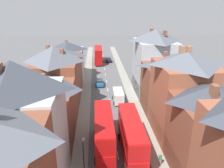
# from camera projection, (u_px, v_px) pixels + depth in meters

# --- Properties ---
(pavement_left) EXTENTS (2.20, 104.00, 0.14)m
(pavement_left) POSITION_uv_depth(u_px,v_px,m) (87.00, 87.00, 53.67)
(pavement_left) COLOR gray
(pavement_left) RESTS_ON ground
(pavement_right) EXTENTS (2.20, 104.00, 0.14)m
(pavement_right) POSITION_uv_depth(u_px,v_px,m) (128.00, 86.00, 54.38)
(pavement_right) COLOR gray
(pavement_right) RESTS_ON ground
(centre_line_dashes) EXTENTS (0.14, 97.80, 0.01)m
(centre_line_dashes) POSITION_uv_depth(u_px,v_px,m) (108.00, 90.00, 52.18)
(centre_line_dashes) COLOR silver
(centre_line_dashes) RESTS_ON ground
(terrace_row_left) EXTENTS (8.00, 62.99, 14.74)m
(terrace_row_left) POSITION_uv_depth(u_px,v_px,m) (45.00, 103.00, 31.73)
(terrace_row_left) COLOR #BCB7A8
(terrace_row_left) RESTS_ON ground
(terrace_row_right) EXTENTS (8.00, 50.54, 14.46)m
(terrace_row_right) POSITION_uv_depth(u_px,v_px,m) (193.00, 105.00, 29.22)
(terrace_row_right) COLOR #935138
(terrace_row_right) RESTS_ON ground
(double_decker_bus_lead) EXTENTS (2.74, 10.80, 5.30)m
(double_decker_bus_lead) POSITION_uv_depth(u_px,v_px,m) (104.00, 132.00, 29.98)
(double_decker_bus_lead) COLOR #B70F0F
(double_decker_bus_lead) RESTS_ON ground
(double_decker_bus_mid_street) EXTENTS (2.74, 10.80, 5.30)m
(double_decker_bus_mid_street) POSITION_uv_depth(u_px,v_px,m) (131.00, 136.00, 29.01)
(double_decker_bus_mid_street) COLOR red
(double_decker_bus_mid_street) RESTS_ON ground
(double_decker_bus_far_approaching) EXTENTS (2.74, 10.80, 5.30)m
(double_decker_bus_far_approaching) POSITION_uv_depth(u_px,v_px,m) (98.00, 55.00, 75.06)
(double_decker_bus_far_approaching) COLOR #B70F0F
(double_decker_bus_far_approaching) RESTS_ON ground
(car_near_blue) EXTENTS (1.90, 4.21, 1.61)m
(car_near_blue) POSITION_uv_depth(u_px,v_px,m) (100.00, 82.00, 54.69)
(car_near_blue) COLOR #236093
(car_near_blue) RESTS_ON ground
(car_parked_left_a) EXTENTS (1.90, 3.82, 1.61)m
(car_parked_left_a) POSITION_uv_depth(u_px,v_px,m) (132.00, 123.00, 36.08)
(car_parked_left_a) COLOR silver
(car_parked_left_a) RESTS_ON ground
(car_parked_right_a) EXTENTS (1.90, 3.84, 1.65)m
(car_parked_right_a) POSITION_uv_depth(u_px,v_px,m) (109.00, 60.00, 76.89)
(car_parked_right_a) COLOR black
(car_parked_right_a) RESTS_ON ground
(delivery_van) EXTENTS (2.20, 5.20, 2.41)m
(delivery_van) POSITION_uv_depth(u_px,v_px,m) (118.00, 96.00, 45.49)
(delivery_van) COLOR silver
(delivery_van) RESTS_ON ground
(pedestrian_mid_left) EXTENTS (0.36, 0.22, 1.61)m
(pedestrian_mid_left) POSITION_uv_depth(u_px,v_px,m) (160.00, 159.00, 27.48)
(pedestrian_mid_left) COLOR gray
(pedestrian_mid_left) RESTS_ON pavement_right
(street_lamp) EXTENTS (0.20, 1.12, 5.50)m
(street_lamp) POSITION_uv_depth(u_px,v_px,m) (84.00, 159.00, 24.09)
(street_lamp) COLOR black
(street_lamp) RESTS_ON ground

